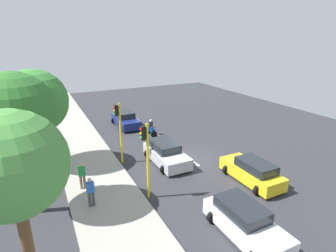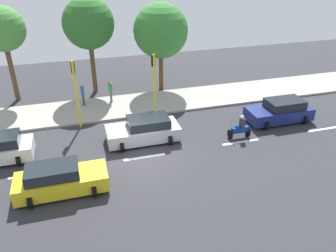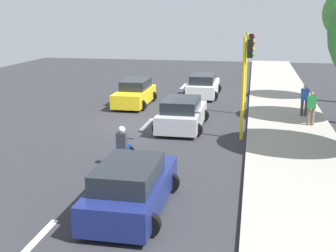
{
  "view_description": "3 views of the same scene",
  "coord_description": "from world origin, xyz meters",
  "px_view_note": "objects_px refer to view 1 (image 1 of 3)",
  "views": [
    {
      "loc": [
        9.73,
        15.75,
        8.86
      ],
      "look_at": [
        0.21,
        -3.37,
        1.69
      ],
      "focal_mm": 28.68,
      "sensor_mm": 36.0,
      "label": 1
    },
    {
      "loc": [
        -15.63,
        3.11,
        10.53
      ],
      "look_at": [
        1.54,
        -1.83,
        0.94
      ],
      "focal_mm": 35.82,
      "sensor_mm": 36.0,
      "label": 2
    },
    {
      "loc": [
        5.12,
        -21.14,
        5.55
      ],
      "look_at": [
        1.68,
        -3.14,
        0.8
      ],
      "focal_mm": 47.54,
      "sensor_mm": 36.0,
      "label": 3
    }
  ],
  "objects_px": {
    "car_yellow_cab": "(252,172)",
    "car_silver": "(166,153)",
    "pedestrian_by_tree": "(91,191)",
    "street_tree_south": "(11,167)",
    "pedestrian_near_signal": "(82,175)",
    "traffic_light_corner": "(146,151)",
    "street_tree_north": "(35,102)",
    "car_dark_blue": "(125,120)",
    "traffic_light_midblock": "(119,125)",
    "car_white": "(245,222)",
    "street_tree_center": "(15,113)",
    "motorcycle": "(151,129)"
  },
  "relations": [
    {
      "from": "traffic_light_midblock",
      "to": "street_tree_center",
      "type": "height_order",
      "value": "street_tree_center"
    },
    {
      "from": "car_yellow_cab",
      "to": "car_silver",
      "type": "distance_m",
      "value": 6.15
    },
    {
      "from": "car_yellow_cab",
      "to": "traffic_light_midblock",
      "type": "distance_m",
      "value": 9.47
    },
    {
      "from": "car_yellow_cab",
      "to": "car_silver",
      "type": "relative_size",
      "value": 0.99
    },
    {
      "from": "car_white",
      "to": "traffic_light_midblock",
      "type": "bearing_deg",
      "value": -73.55
    },
    {
      "from": "street_tree_north",
      "to": "car_silver",
      "type": "bearing_deg",
      "value": 158.14
    },
    {
      "from": "motorcycle",
      "to": "street_tree_north",
      "type": "distance_m",
      "value": 10.5
    },
    {
      "from": "car_white",
      "to": "motorcycle",
      "type": "relative_size",
      "value": 2.84
    },
    {
      "from": "car_yellow_cab",
      "to": "car_dark_blue",
      "type": "bearing_deg",
      "value": -75.46
    },
    {
      "from": "car_yellow_cab",
      "to": "pedestrian_by_tree",
      "type": "bearing_deg",
      "value": -9.84
    },
    {
      "from": "car_yellow_cab",
      "to": "traffic_light_corner",
      "type": "xyz_separation_m",
      "value": [
        6.67,
        -1.27,
        2.22
      ]
    },
    {
      "from": "traffic_light_corner",
      "to": "street_tree_south",
      "type": "xyz_separation_m",
      "value": [
        5.8,
        4.45,
        2.44
      ]
    },
    {
      "from": "car_yellow_cab",
      "to": "pedestrian_near_signal",
      "type": "height_order",
      "value": "pedestrian_near_signal"
    },
    {
      "from": "pedestrian_by_tree",
      "to": "street_tree_north",
      "type": "xyz_separation_m",
      "value": [
        2.0,
        -6.48,
        3.7
      ]
    },
    {
      "from": "pedestrian_near_signal",
      "to": "street_tree_south",
      "type": "xyz_separation_m",
      "value": [
        2.66,
        6.91,
        4.31
      ]
    },
    {
      "from": "pedestrian_near_signal",
      "to": "traffic_light_midblock",
      "type": "bearing_deg",
      "value": -140.31
    },
    {
      "from": "car_yellow_cab",
      "to": "car_dark_blue",
      "type": "xyz_separation_m",
      "value": [
        3.72,
        -14.34,
        0.0
      ]
    },
    {
      "from": "traffic_light_corner",
      "to": "street_tree_center",
      "type": "height_order",
      "value": "street_tree_center"
    },
    {
      "from": "traffic_light_corner",
      "to": "street_tree_south",
      "type": "bearing_deg",
      "value": 37.48
    },
    {
      "from": "pedestrian_near_signal",
      "to": "pedestrian_by_tree",
      "type": "height_order",
      "value": "same"
    },
    {
      "from": "car_yellow_cab",
      "to": "street_tree_south",
      "type": "height_order",
      "value": "street_tree_south"
    },
    {
      "from": "pedestrian_by_tree",
      "to": "street_tree_center",
      "type": "relative_size",
      "value": 0.23
    },
    {
      "from": "traffic_light_corner",
      "to": "car_yellow_cab",
      "type": "bearing_deg",
      "value": 169.25
    },
    {
      "from": "pedestrian_by_tree",
      "to": "traffic_light_midblock",
      "type": "bearing_deg",
      "value": -123.14
    },
    {
      "from": "car_yellow_cab",
      "to": "street_tree_north",
      "type": "height_order",
      "value": "street_tree_north"
    },
    {
      "from": "motorcycle",
      "to": "street_tree_north",
      "type": "bearing_deg",
      "value": 15.26
    },
    {
      "from": "street_tree_center",
      "to": "street_tree_south",
      "type": "distance_m",
      "value": 5.97
    },
    {
      "from": "car_dark_blue",
      "to": "pedestrian_by_tree",
      "type": "height_order",
      "value": "pedestrian_by_tree"
    },
    {
      "from": "car_white",
      "to": "car_yellow_cab",
      "type": "distance_m",
      "value": 5.16
    },
    {
      "from": "car_white",
      "to": "car_silver",
      "type": "xyz_separation_m",
      "value": [
        -0.08,
        -8.47,
        0.0
      ]
    },
    {
      "from": "traffic_light_corner",
      "to": "street_tree_north",
      "type": "xyz_separation_m",
      "value": [
        5.04,
        -6.89,
        1.83
      ]
    },
    {
      "from": "car_silver",
      "to": "traffic_light_midblock",
      "type": "relative_size",
      "value": 0.97
    },
    {
      "from": "street_tree_north",
      "to": "street_tree_south",
      "type": "relative_size",
      "value": 0.98
    },
    {
      "from": "pedestrian_by_tree",
      "to": "street_tree_south",
      "type": "bearing_deg",
      "value": 60.42
    },
    {
      "from": "traffic_light_corner",
      "to": "street_tree_north",
      "type": "distance_m",
      "value": 8.73
    },
    {
      "from": "car_white",
      "to": "motorcycle",
      "type": "xyz_separation_m",
      "value": [
        -1.36,
        -14.24,
        -0.07
      ]
    },
    {
      "from": "pedestrian_by_tree",
      "to": "street_tree_center",
      "type": "height_order",
      "value": "street_tree_center"
    },
    {
      "from": "traffic_light_corner",
      "to": "street_tree_center",
      "type": "relative_size",
      "value": 0.61
    },
    {
      "from": "street_tree_center",
      "to": "car_yellow_cab",
      "type": "bearing_deg",
      "value": 167.51
    },
    {
      "from": "car_dark_blue",
      "to": "car_yellow_cab",
      "type": "bearing_deg",
      "value": 104.54
    },
    {
      "from": "car_yellow_cab",
      "to": "pedestrian_near_signal",
      "type": "xyz_separation_m",
      "value": [
        9.82,
        -3.73,
        0.35
      ]
    },
    {
      "from": "car_silver",
      "to": "street_tree_center",
      "type": "bearing_deg",
      "value": 13.53
    },
    {
      "from": "car_yellow_cab",
      "to": "street_tree_center",
      "type": "distance_m",
      "value": 13.74
    },
    {
      "from": "car_yellow_cab",
      "to": "car_silver",
      "type": "bearing_deg",
      "value": -53.33
    },
    {
      "from": "car_yellow_cab",
      "to": "street_tree_south",
      "type": "xyz_separation_m",
      "value": [
        12.47,
        3.18,
        4.66
      ]
    },
    {
      "from": "pedestrian_by_tree",
      "to": "street_tree_center",
      "type": "bearing_deg",
      "value": -20.98
    },
    {
      "from": "street_tree_north",
      "to": "traffic_light_midblock",
      "type": "bearing_deg",
      "value": 160.16
    },
    {
      "from": "car_white",
      "to": "street_tree_north",
      "type": "distance_m",
      "value": 14.71
    },
    {
      "from": "street_tree_north",
      "to": "traffic_light_corner",
      "type": "bearing_deg",
      "value": 126.18
    },
    {
      "from": "traffic_light_midblock",
      "to": "pedestrian_near_signal",
      "type": "bearing_deg",
      "value": 39.69
    }
  ]
}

